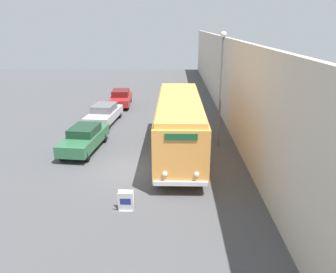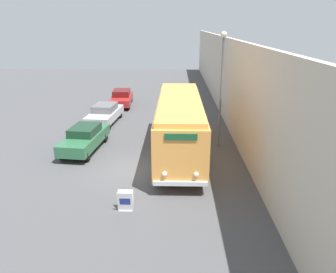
{
  "view_description": "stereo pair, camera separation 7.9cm",
  "coord_description": "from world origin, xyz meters",
  "px_view_note": "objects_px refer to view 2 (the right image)",
  "views": [
    {
      "loc": [
        1.81,
        -15.55,
        7.24
      ],
      "look_at": [
        1.51,
        -0.13,
        1.92
      ],
      "focal_mm": 35.0,
      "sensor_mm": 36.0,
      "label": 1
    },
    {
      "loc": [
        1.89,
        -15.55,
        7.24
      ],
      "look_at": [
        1.51,
        -0.13,
        1.92
      ],
      "focal_mm": 35.0,
      "sensor_mm": 36.0,
      "label": 2
    }
  ],
  "objects_px": {
    "vintage_bus": "(180,123)",
    "streetlamp": "(222,75)",
    "parked_car_far": "(122,98)",
    "parked_car_near": "(85,138)",
    "sign_board": "(125,201)",
    "parked_car_mid": "(105,113)"
  },
  "relations": [
    {
      "from": "parked_car_mid",
      "to": "parked_car_far",
      "type": "relative_size",
      "value": 1.02
    },
    {
      "from": "parked_car_near",
      "to": "vintage_bus",
      "type": "bearing_deg",
      "value": 1.71
    },
    {
      "from": "streetlamp",
      "to": "parked_car_mid",
      "type": "relative_size",
      "value": 1.43
    },
    {
      "from": "parked_car_near",
      "to": "parked_car_far",
      "type": "xyz_separation_m",
      "value": [
        0.39,
        11.42,
        -0.02
      ]
    },
    {
      "from": "sign_board",
      "to": "parked_car_near",
      "type": "xyz_separation_m",
      "value": [
        -3.43,
        6.74,
        0.35
      ]
    },
    {
      "from": "vintage_bus",
      "to": "sign_board",
      "type": "height_order",
      "value": "vintage_bus"
    },
    {
      "from": "vintage_bus",
      "to": "streetlamp",
      "type": "relative_size",
      "value": 1.52
    },
    {
      "from": "streetlamp",
      "to": "parked_car_near",
      "type": "distance_m",
      "value": 8.94
    },
    {
      "from": "sign_board",
      "to": "parked_car_far",
      "type": "distance_m",
      "value": 18.41
    },
    {
      "from": "sign_board",
      "to": "parked_car_far",
      "type": "height_order",
      "value": "parked_car_far"
    },
    {
      "from": "vintage_bus",
      "to": "sign_board",
      "type": "xyz_separation_m",
      "value": [
        -2.24,
        -6.33,
        -1.45
      ]
    },
    {
      "from": "vintage_bus",
      "to": "parked_car_near",
      "type": "bearing_deg",
      "value": 175.91
    },
    {
      "from": "streetlamp",
      "to": "vintage_bus",
      "type": "bearing_deg",
      "value": -151.73
    },
    {
      "from": "vintage_bus",
      "to": "streetlamp",
      "type": "distance_m",
      "value": 3.76
    },
    {
      "from": "streetlamp",
      "to": "parked_car_far",
      "type": "bearing_deg",
      "value": 126.33
    },
    {
      "from": "vintage_bus",
      "to": "parked_car_far",
      "type": "xyz_separation_m",
      "value": [
        -5.28,
        11.82,
        -1.13
      ]
    },
    {
      "from": "vintage_bus",
      "to": "parked_car_far",
      "type": "bearing_deg",
      "value": 114.05
    },
    {
      "from": "streetlamp",
      "to": "parked_car_near",
      "type": "bearing_deg",
      "value": -173.6
    },
    {
      "from": "vintage_bus",
      "to": "parked_car_mid",
      "type": "relative_size",
      "value": 2.17
    },
    {
      "from": "parked_car_near",
      "to": "parked_car_far",
      "type": "distance_m",
      "value": 11.42
    },
    {
      "from": "parked_car_mid",
      "to": "parked_car_far",
      "type": "distance_m",
      "value": 5.67
    },
    {
      "from": "vintage_bus",
      "to": "streetlamp",
      "type": "bearing_deg",
      "value": 28.27
    }
  ]
}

